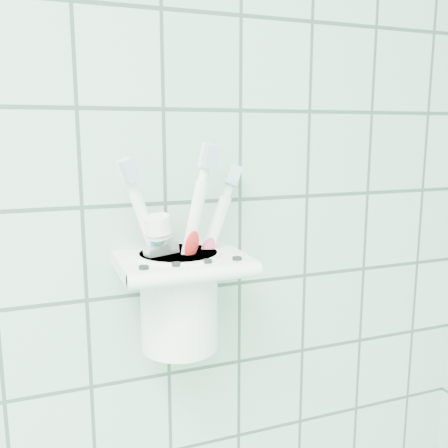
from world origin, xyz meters
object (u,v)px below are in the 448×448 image
object	(u,v)px
holder_bracket	(182,264)
cup	(179,297)
toothbrush_pink	(184,243)
toothbrush_blue	(173,250)
toothbrush_orange	(167,244)
toothpaste_tube	(172,265)

from	to	relation	value
holder_bracket	cup	xyz separation A→B (m)	(-0.00, 0.00, -0.04)
toothbrush_pink	toothbrush_blue	distance (m)	0.03
toothbrush_blue	toothbrush_orange	bearing A→B (deg)	135.70
holder_bracket	toothbrush_blue	bearing A→B (deg)	-145.29
holder_bracket	toothbrush_pink	size ratio (longest dim) A/B	0.65
holder_bracket	toothbrush_pink	world-z (taller)	toothbrush_pink
toothpaste_tube	toothbrush_orange	bearing A→B (deg)	-140.70
toothbrush_blue	cup	bearing A→B (deg)	76.33
toothbrush_blue	toothbrush_orange	xyz separation A→B (m)	(-0.00, 0.01, 0.00)
holder_bracket	toothbrush_blue	xyz separation A→B (m)	(-0.01, -0.01, 0.02)
cup	toothbrush_blue	xyz separation A→B (m)	(-0.01, -0.01, 0.06)
cup	toothbrush_orange	world-z (taller)	toothbrush_orange
toothbrush_blue	toothpaste_tube	xyz separation A→B (m)	(0.00, 0.02, -0.02)
toothbrush_orange	cup	bearing A→B (deg)	4.78
toothbrush_blue	toothbrush_orange	world-z (taller)	toothbrush_orange
toothbrush_orange	toothbrush_pink	bearing A→B (deg)	23.26
holder_bracket	toothpaste_tube	size ratio (longest dim) A/B	0.90
cup	toothpaste_tube	world-z (taller)	toothpaste_tube
cup	toothbrush_blue	distance (m)	0.06
toothbrush_blue	toothbrush_pink	bearing A→B (deg)	74.63
holder_bracket	toothbrush_pink	bearing A→B (deg)	66.72
toothbrush_orange	holder_bracket	bearing A→B (deg)	-13.51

